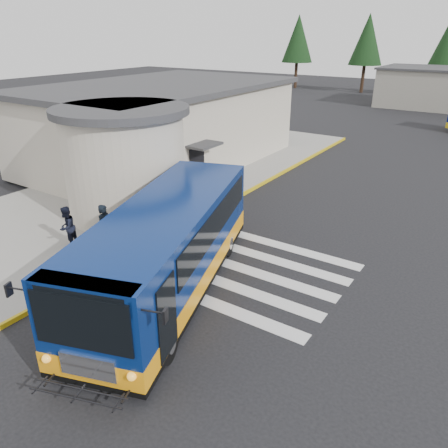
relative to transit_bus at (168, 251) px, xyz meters
The scene contains 9 objects.
ground 3.86m from the transit_bus, 67.45° to the left, with size 140.00×140.00×0.00m, color black.
sidewalk 10.65m from the transit_bus, 136.17° to the left, with size 10.00×34.00×0.15m, color gray.
curb_strip 7.90m from the transit_bus, 110.07° to the left, with size 0.12×34.00×0.16m, color gold.
station_building 13.98m from the transit_bus, 132.79° to the left, with size 12.70×18.70×4.80m.
crosswalk 3.02m from the transit_bus, 70.79° to the left, with size 8.00×5.35×0.01m.
transit_bus is the anchor object (origin of this frame).
pedestrian_a 3.68m from the transit_bus, 169.94° to the left, with size 0.68×0.44×1.85m, color black.
pedestrian_b 5.12m from the transit_bus, behind, with size 0.80×0.62×1.64m, color black.
bollard 2.91m from the transit_bus, behind, with size 0.09×0.09×1.10m, color black.
Camera 1 is at (6.97, -12.59, 7.86)m, focal length 35.00 mm.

